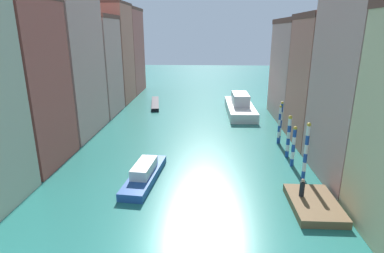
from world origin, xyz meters
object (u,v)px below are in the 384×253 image
Objects in this scene: mooring_pole_2 at (289,136)px; motorboat_0 at (144,174)px; mooring_pole_0 at (306,151)px; mooring_pole_1 at (293,146)px; vaporetto_white at (240,106)px; gondola_black at (155,104)px; mooring_pole_4 at (280,124)px; person_on_dock at (302,188)px; mooring_pole_3 at (281,122)px; waterfront_dock at (314,204)px.

mooring_pole_2 is 0.55× the size of motorboat_0.
mooring_pole_0 is at bearing -87.78° from mooring_pole_2.
mooring_pole_1 is 20.18m from vaporetto_white.
mooring_pole_2 is at bearing 88.49° from mooring_pole_1.
mooring_pole_1 is 29.86m from gondola_black.
mooring_pole_4 is at bearing 89.75° from mooring_pole_1.
person_on_dock is 26.72m from vaporetto_white.
mooring_pole_1 is 0.90× the size of mooring_pole_2.
person_on_dock is 0.32× the size of mooring_pole_2.
motorboat_0 is (-12.40, 3.18, -0.65)m from person_on_dock.
mooring_pole_0 reaches higher than person_on_dock.
vaporetto_white is (-3.14, 13.70, -1.45)m from mooring_pole_3.
vaporetto_white is (-3.02, 19.93, -0.99)m from mooring_pole_1.
vaporetto_white is at bearing 102.53° from mooring_pole_4.
motorboat_0 is at bearing -165.22° from mooring_pole_1.
vaporetto_white is at bearing -17.74° from gondola_black.
gondola_black is 28.21m from motorboat_0.
gondola_black is (-17.12, 18.20, -2.03)m from mooring_pole_4.
mooring_pole_3 is 1.08× the size of mooring_pole_4.
vaporetto_white is at bearing 99.83° from mooring_pole_2.
mooring_pole_3 reaches higher than gondola_black.
mooring_pole_1 is 6.25m from mooring_pole_3.
waterfront_dock is 1.30× the size of mooring_pole_1.
mooring_pole_0 is 0.64× the size of motorboat_0.
mooring_pole_1 reaches higher than vaporetto_white.
person_on_dock reaches higher than motorboat_0.
mooring_pole_2 is (0.34, 9.59, 1.96)m from waterfront_dock.
mooring_pole_0 reaches higher than motorboat_0.
person_on_dock is 6.85m from mooring_pole_1.
mooring_pole_3 is (0.13, 6.23, 0.46)m from mooring_pole_1.
mooring_pole_4 is (0.30, 13.64, 2.02)m from waterfront_dock.
mooring_pole_1 is 0.88× the size of mooring_pole_4.
mooring_pole_2 is 0.35× the size of vaporetto_white.
mooring_pole_4 reaches higher than mooring_pole_2.
waterfront_dock is at bearing -92.14° from mooring_pole_1.
motorboat_0 is at bearing -143.98° from mooring_pole_4.
mooring_pole_1 reaches higher than person_on_dock.
motorboat_0 is (-13.44, -9.77, -1.74)m from mooring_pole_4.
vaporetto_white is (-2.00, 26.65, -0.19)m from person_on_dock.
person_on_dock is 0.31× the size of mooring_pole_4.
vaporetto_white reaches higher than motorboat_0.
motorboat_0 is (-13.67, -0.71, -2.05)m from mooring_pole_0.
mooring_pole_0 is at bearing 2.98° from motorboat_0.
mooring_pole_0 is at bearing 71.89° from person_on_dock.
mooring_pole_3 is 25.15m from gondola_black.
person_on_dock is 9.03m from mooring_pole_2.
motorboat_0 is (-13.54, -9.77, -1.92)m from mooring_pole_3.
mooring_pole_3 is at bearing 88.31° from waterfront_dock.
mooring_pole_0 is at bearing -88.57° from mooring_pole_4.
motorboat_0 is (-13.14, 3.86, 0.28)m from waterfront_dock.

